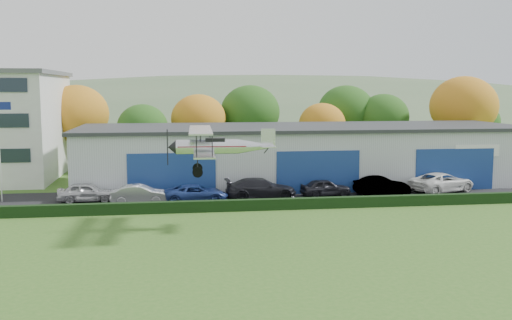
{
  "coord_description": "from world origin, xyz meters",
  "views": [
    {
      "loc": [
        -6.92,
        -24.64,
        8.7
      ],
      "look_at": [
        -1.52,
        12.79,
        4.07
      ],
      "focal_mm": 41.0,
      "sensor_mm": 36.0,
      "label": 1
    }
  ],
  "objects": [
    {
      "name": "hedge",
      "position": [
        3.0,
        16.2,
        0.4
      ],
      "size": [
        46.0,
        0.6,
        0.8
      ],
      "primitive_type": "cube",
      "color": "black",
      "rests_on": "ground"
    },
    {
      "name": "car_3",
      "position": [
        -0.05,
        20.34,
        0.86
      ],
      "size": [
        5.64,
        2.34,
        1.63
      ],
      "primitive_type": "imported",
      "rotation": [
        0.0,
        0.0,
        1.58
      ],
      "color": "black",
      "rests_on": "apron"
    },
    {
      "name": "ground",
      "position": [
        0.0,
        0.0,
        0.0
      ],
      "size": [
        300.0,
        300.0,
        0.0
      ],
      "primitive_type": "plane",
      "color": "#34631F",
      "rests_on": "ground"
    },
    {
      "name": "car_1",
      "position": [
        -9.39,
        19.63,
        0.77
      ],
      "size": [
        4.43,
        1.78,
        1.43
      ],
      "primitive_type": "imported",
      "rotation": [
        0.0,
        0.0,
        1.51
      ],
      "color": "silver",
      "rests_on": "apron"
    },
    {
      "name": "distant_hills",
      "position": [
        -4.38,
        140.0,
        -13.05
      ],
      "size": [
        430.0,
        196.0,
        56.0
      ],
      "color": "#4C6642",
      "rests_on": "ground"
    },
    {
      "name": "hangar",
      "position": [
        5.0,
        27.98,
        2.66
      ],
      "size": [
        40.6,
        12.6,
        5.3
      ],
      "color": "#B2B7BC",
      "rests_on": "ground"
    },
    {
      "name": "car_0",
      "position": [
        -13.5,
        20.99,
        0.79
      ],
      "size": [
        4.39,
        1.8,
        1.49
      ],
      "primitive_type": "imported",
      "rotation": [
        0.0,
        0.0,
        1.58
      ],
      "color": "silver",
      "rests_on": "apron"
    },
    {
      "name": "car_2",
      "position": [
        -5.17,
        19.62,
        0.73
      ],
      "size": [
        4.96,
        2.47,
        1.35
      ],
      "primitive_type": "imported",
      "rotation": [
        0.0,
        0.0,
        1.62
      ],
      "color": "navy",
      "rests_on": "apron"
    },
    {
      "name": "car_5",
      "position": [
        10.03,
        20.67,
        0.8
      ],
      "size": [
        4.71,
        2.21,
        1.49
      ],
      "primitive_type": "imported",
      "rotation": [
        0.0,
        0.0,
        1.43
      ],
      "color": "gray",
      "rests_on": "apron"
    },
    {
      "name": "apron",
      "position": [
        3.0,
        21.0,
        0.03
      ],
      "size": [
        48.0,
        9.0,
        0.05
      ],
      "primitive_type": "cube",
      "color": "black",
      "rests_on": "ground"
    },
    {
      "name": "car_4",
      "position": [
        5.31,
        20.75,
        0.74
      ],
      "size": [
        4.18,
        2.0,
        1.38
      ],
      "primitive_type": "imported",
      "rotation": [
        0.0,
        0.0,
        1.66
      ],
      "color": "black",
      "rests_on": "apron"
    },
    {
      "name": "tree_belt",
      "position": [
        0.85,
        40.62,
        5.61
      ],
      "size": [
        75.7,
        13.22,
        10.12
      ],
      "color": "#3D2614",
      "rests_on": "ground"
    },
    {
      "name": "car_6",
      "position": [
        15.54,
        21.22,
        0.86
      ],
      "size": [
        6.39,
        4.61,
        1.62
      ],
      "primitive_type": "imported",
      "rotation": [
        0.0,
        0.0,
        1.94
      ],
      "color": "silver",
      "rests_on": "apron"
    },
    {
      "name": "biplane",
      "position": [
        -4.19,
        11.55,
        5.19
      ],
      "size": [
        6.75,
        7.71,
        2.89
      ],
      "rotation": [
        0.0,
        0.0,
        -0.04
      ],
      "color": "silver"
    },
    {
      "name": "flagpole",
      "position": [
        -19.88,
        22.0,
        4.78
      ],
      "size": [
        1.05,
        0.1,
        8.0
      ],
      "color": "silver",
      "rests_on": "ground"
    }
  ]
}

